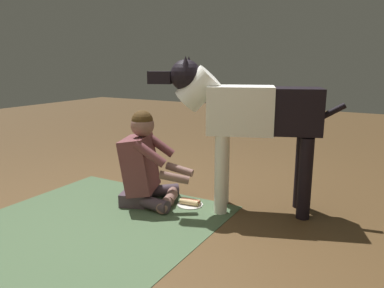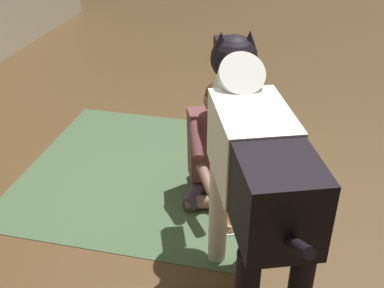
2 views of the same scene
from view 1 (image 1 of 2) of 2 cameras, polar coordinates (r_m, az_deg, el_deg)
name	(u,v)px [view 1 (image 1 of 2)]	position (r m, az deg, el deg)	size (l,w,h in m)	color
ground_plane	(148,215)	(3.25, -6.87, -10.80)	(15.86, 15.86, 0.00)	#4E361D
area_rug	(92,223)	(3.16, -15.16, -11.75)	(1.85, 1.86, 0.01)	#42593B
person_sitting_on_floor	(145,166)	(3.40, -7.24, -3.37)	(0.71, 0.61, 0.86)	#41333E
large_dog	(248,115)	(3.16, 8.67, 4.52)	(1.56, 0.72, 1.33)	white
hot_dog_on_plate	(190,203)	(3.41, -0.31, -9.05)	(0.23, 0.23, 0.06)	silver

